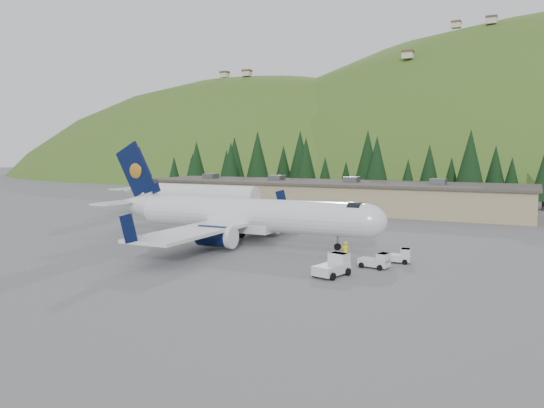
{
  "coord_description": "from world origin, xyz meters",
  "views": [
    {
      "loc": [
        29.6,
        -53.26,
        10.5
      ],
      "look_at": [
        0.0,
        6.0,
        4.0
      ],
      "focal_mm": 35.0,
      "sensor_mm": 36.0,
      "label": 1
    }
  ],
  "objects_px": {
    "second_airliner": "(185,194)",
    "ramp_worker": "(345,251)",
    "airliner": "(241,215)",
    "baggage_tug_c": "(334,266)",
    "terminal_building": "(325,195)",
    "baggage_tug_a": "(399,256)",
    "baggage_tug_b": "(377,261)"
  },
  "relations": [
    {
      "from": "second_airliner",
      "to": "ramp_worker",
      "type": "xyz_separation_m",
      "value": [
        38.3,
        -26.85,
        -2.38
      ]
    },
    {
      "from": "airliner",
      "to": "baggage_tug_c",
      "type": "bearing_deg",
      "value": -36.8
    },
    {
      "from": "baggage_tug_c",
      "to": "terminal_building",
      "type": "distance_m",
      "value": 52.94
    },
    {
      "from": "second_airliner",
      "to": "baggage_tug_a",
      "type": "height_order",
      "value": "second_airliner"
    },
    {
      "from": "airliner",
      "to": "second_airliner",
      "type": "distance_m",
      "value": 32.48
    },
    {
      "from": "baggage_tug_b",
      "to": "second_airliner",
      "type": "bearing_deg",
      "value": 155.1
    },
    {
      "from": "second_airliner",
      "to": "terminal_building",
      "type": "distance_m",
      "value": 25.55
    },
    {
      "from": "second_airliner",
      "to": "airliner",
      "type": "bearing_deg",
      "value": -42.68
    },
    {
      "from": "second_airliner",
      "to": "terminal_building",
      "type": "height_order",
      "value": "second_airliner"
    },
    {
      "from": "airliner",
      "to": "ramp_worker",
      "type": "relative_size",
      "value": 18.95
    },
    {
      "from": "baggage_tug_b",
      "to": "baggage_tug_c",
      "type": "height_order",
      "value": "baggage_tug_c"
    },
    {
      "from": "baggage_tug_c",
      "to": "ramp_worker",
      "type": "height_order",
      "value": "ramp_worker"
    },
    {
      "from": "airliner",
      "to": "baggage_tug_a",
      "type": "xyz_separation_m",
      "value": [
        19.26,
        -3.45,
        -2.55
      ]
    },
    {
      "from": "airliner",
      "to": "baggage_tug_a",
      "type": "bearing_deg",
      "value": -11.17
    },
    {
      "from": "terminal_building",
      "to": "ramp_worker",
      "type": "height_order",
      "value": "terminal_building"
    },
    {
      "from": "baggage_tug_c",
      "to": "ramp_worker",
      "type": "distance_m",
      "value": 6.45
    },
    {
      "from": "ramp_worker",
      "to": "terminal_building",
      "type": "bearing_deg",
      "value": -107.65
    },
    {
      "from": "airliner",
      "to": "second_airliner",
      "type": "height_order",
      "value": "airliner"
    },
    {
      "from": "baggage_tug_b",
      "to": "ramp_worker",
      "type": "bearing_deg",
      "value": 162.11
    },
    {
      "from": "baggage_tug_a",
      "to": "terminal_building",
      "type": "xyz_separation_m",
      "value": [
        -23.23,
        41.47,
        1.99
      ]
    },
    {
      "from": "baggage_tug_a",
      "to": "baggage_tug_b",
      "type": "height_order",
      "value": "baggage_tug_b"
    },
    {
      "from": "baggage_tug_a",
      "to": "baggage_tug_b",
      "type": "bearing_deg",
      "value": -119.03
    },
    {
      "from": "airliner",
      "to": "terminal_building",
      "type": "relative_size",
      "value": 0.5
    },
    {
      "from": "baggage_tug_b",
      "to": "ramp_worker",
      "type": "xyz_separation_m",
      "value": [
        -3.59,
        1.86,
        0.3
      ]
    },
    {
      "from": "terminal_building",
      "to": "baggage_tug_c",
      "type": "bearing_deg",
      "value": -68.4
    },
    {
      "from": "ramp_worker",
      "to": "baggage_tug_b",
      "type": "bearing_deg",
      "value": 111.71
    },
    {
      "from": "airliner",
      "to": "terminal_building",
      "type": "xyz_separation_m",
      "value": [
        -3.96,
        38.02,
        -0.55
      ]
    },
    {
      "from": "baggage_tug_a",
      "to": "baggage_tug_c",
      "type": "height_order",
      "value": "baggage_tug_c"
    },
    {
      "from": "terminal_building",
      "to": "ramp_worker",
      "type": "xyz_separation_m",
      "value": [
        18.38,
        -42.85,
        -1.68
      ]
    },
    {
      "from": "baggage_tug_a",
      "to": "baggage_tug_c",
      "type": "distance_m",
      "value": 8.6
    },
    {
      "from": "baggage_tug_b",
      "to": "baggage_tug_c",
      "type": "relative_size",
      "value": 0.77
    },
    {
      "from": "airliner",
      "to": "baggage_tug_c",
      "type": "relative_size",
      "value": 9.55
    }
  ]
}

